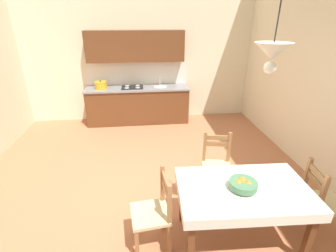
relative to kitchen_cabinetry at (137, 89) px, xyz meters
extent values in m
cube|color=#B7704C|center=(0.10, -2.90, -0.91)|extent=(6.17, 6.94, 0.10)
cube|color=beige|center=(0.10, 0.33, 1.24)|extent=(6.17, 0.12, 4.20)
cube|color=brown|center=(0.01, -0.04, -0.43)|extent=(2.48, 0.60, 0.86)
cube|color=gray|center=(0.01, -0.05, 0.02)|extent=(2.51, 0.63, 0.04)
cube|color=white|center=(0.01, 0.26, 0.32)|extent=(2.48, 0.01, 0.55)
cube|color=brown|center=(0.01, 0.09, 0.99)|extent=(2.28, 0.34, 0.70)
cube|color=black|center=(0.01, -0.31, -0.81)|extent=(2.44, 0.02, 0.09)
cylinder|color=silver|center=(0.56, -0.04, 0.04)|extent=(0.34, 0.34, 0.02)
cylinder|color=silver|center=(0.56, 0.10, 0.15)|extent=(0.02, 0.02, 0.22)
cube|color=black|center=(-0.12, -0.04, 0.05)|extent=(0.52, 0.42, 0.01)
cylinder|color=silver|center=(-0.25, -0.14, 0.06)|extent=(0.11, 0.11, 0.01)
cylinder|color=silver|center=(0.01, -0.14, 0.06)|extent=(0.11, 0.11, 0.01)
cylinder|color=silver|center=(-0.25, 0.06, 0.06)|extent=(0.11, 0.11, 0.01)
cylinder|color=silver|center=(0.01, 0.06, 0.06)|extent=(0.11, 0.11, 0.01)
cylinder|color=gold|center=(-0.86, -0.06, 0.12)|extent=(0.28, 0.28, 0.15)
cylinder|color=gold|center=(-0.86, -0.06, 0.20)|extent=(0.29, 0.29, 0.02)
sphere|color=black|center=(-0.86, -0.06, 0.23)|extent=(0.04, 0.04, 0.04)
cube|color=brown|center=(1.17, -3.85, -0.12)|extent=(1.40, 0.87, 0.02)
cube|color=brown|center=(0.53, -4.17, -0.49)|extent=(0.07, 0.07, 0.73)
cube|color=brown|center=(1.78, -4.22, -0.49)|extent=(0.07, 0.07, 0.73)
cube|color=brown|center=(0.56, -3.48, -0.49)|extent=(0.07, 0.07, 0.73)
cube|color=brown|center=(1.81, -3.53, -0.49)|extent=(0.07, 0.07, 0.73)
cube|color=silver|center=(1.17, -3.85, -0.10)|extent=(1.47, 0.93, 0.00)
cube|color=silver|center=(1.15, -4.28, -0.17)|extent=(1.43, 0.07, 0.12)
cube|color=silver|center=(1.19, -3.42, -0.17)|extent=(1.43, 0.07, 0.12)
cube|color=silver|center=(0.46, -3.82, -0.17)|extent=(0.04, 0.87, 0.12)
cube|color=silver|center=(1.89, -3.88, -0.17)|extent=(0.04, 0.87, 0.12)
cube|color=#D1BC89|center=(2.22, -3.84, -0.43)|extent=(0.48, 0.48, 0.04)
cube|color=#996B42|center=(2.42, -3.69, -0.65)|extent=(0.05, 0.05, 0.41)
cube|color=#996B42|center=(2.07, -3.63, -0.39)|extent=(0.05, 0.05, 0.93)
cube|color=#996B42|center=(2.01, -3.99, -0.39)|extent=(0.05, 0.05, 0.93)
cube|color=#996B42|center=(2.04, -3.81, -0.01)|extent=(0.07, 0.32, 0.07)
cube|color=#996B42|center=(2.04, -3.81, -0.12)|extent=(0.07, 0.32, 0.07)
cube|color=#D1BC89|center=(1.15, -3.00, -0.43)|extent=(0.48, 0.48, 0.04)
cube|color=#996B42|center=(1.30, -3.20, -0.65)|extent=(0.05, 0.05, 0.41)
cube|color=#996B42|center=(0.94, -3.14, -0.65)|extent=(0.05, 0.05, 0.41)
cube|color=#996B42|center=(1.36, -2.85, -0.39)|extent=(0.05, 0.05, 0.93)
cube|color=#996B42|center=(1.01, -2.79, -0.39)|extent=(0.05, 0.05, 0.93)
cube|color=#996B42|center=(1.18, -2.82, -0.01)|extent=(0.32, 0.08, 0.07)
cube|color=#996B42|center=(1.18, -2.82, -0.12)|extent=(0.32, 0.08, 0.07)
cube|color=#D1BC89|center=(0.14, -3.80, -0.43)|extent=(0.46, 0.46, 0.04)
cube|color=#996B42|center=(-0.02, -3.99, -0.65)|extent=(0.05, 0.05, 0.41)
cube|color=#996B42|center=(-0.06, -3.64, -0.65)|extent=(0.05, 0.05, 0.41)
cube|color=#996B42|center=(0.34, -3.95, -0.39)|extent=(0.05, 0.05, 0.93)
cube|color=#996B42|center=(0.30, -3.60, -0.39)|extent=(0.05, 0.05, 0.93)
cube|color=#996B42|center=(0.32, -3.78, -0.01)|extent=(0.06, 0.32, 0.07)
cube|color=#996B42|center=(0.32, -3.78, -0.12)|extent=(0.06, 0.32, 0.07)
cylinder|color=#4C7F5B|center=(1.14, -3.87, -0.09)|extent=(0.17, 0.17, 0.02)
cylinder|color=#4C7F5B|center=(1.14, -3.87, -0.04)|extent=(0.30, 0.30, 0.07)
sphere|color=orange|center=(1.09, -3.86, -0.03)|extent=(0.09, 0.09, 0.09)
sphere|color=orange|center=(1.20, -3.89, -0.04)|extent=(0.08, 0.08, 0.08)
sphere|color=orange|center=(1.14, -3.84, -0.03)|extent=(0.10, 0.10, 0.10)
cylinder|color=black|center=(1.23, -3.86, 1.65)|extent=(0.01, 0.01, 0.57)
cone|color=silver|center=(1.23, -3.86, 1.33)|extent=(0.32, 0.32, 0.14)
sphere|color=white|center=(1.23, -3.86, 1.19)|extent=(0.11, 0.11, 0.11)
camera|label=1|loc=(0.11, -5.89, 1.58)|focal=25.93mm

